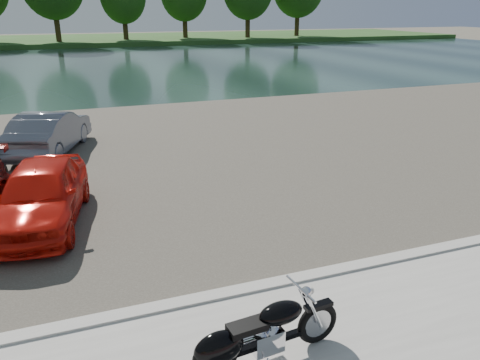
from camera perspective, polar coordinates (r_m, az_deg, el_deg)
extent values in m
cube|color=#A5A29B|center=(8.74, 2.03, -13.09)|extent=(60.00, 0.30, 0.14)
cube|color=#454138|center=(16.71, -9.71, 3.09)|extent=(60.00, 18.00, 0.04)
cube|color=#1B312D|center=(45.09, -17.02, 13.23)|extent=(120.00, 40.00, 0.00)
cube|color=#234318|center=(76.92, -18.86, 15.84)|extent=(120.00, 24.00, 0.60)
cylinder|color=#322512|center=(69.35, -21.49, 17.85)|extent=(0.70, 0.70, 5.85)
cylinder|color=#322512|center=(71.31, -13.84, 18.11)|extent=(0.70, 0.70, 4.50)
cylinder|color=#322512|center=(74.32, -6.74, 18.76)|extent=(0.70, 0.70, 4.95)
cylinder|color=#322512|center=(74.36, 0.94, 19.07)|extent=(0.70, 0.70, 5.40)
cylinder|color=#322512|center=(79.30, 6.99, 19.17)|extent=(0.70, 0.70, 5.85)
torus|color=black|center=(7.41, 9.40, -16.80)|extent=(0.69, 0.18, 0.68)
torus|color=black|center=(6.77, -2.98, -20.67)|extent=(0.69, 0.18, 0.68)
cylinder|color=#B2B2B7|center=(7.41, 9.40, -16.80)|extent=(0.46, 0.10, 0.46)
cylinder|color=#B2B2B7|center=(6.77, -2.98, -20.67)|extent=(0.46, 0.10, 0.46)
cylinder|color=silver|center=(7.10, 9.05, -15.59)|extent=(0.33, 0.08, 0.63)
cylinder|color=silver|center=(7.23, 8.13, -14.79)|extent=(0.33, 0.08, 0.63)
cylinder|color=silver|center=(6.86, 7.40, -13.01)|extent=(0.11, 0.75, 0.04)
sphere|color=silver|center=(6.95, 8.08, -13.35)|extent=(0.17, 0.17, 0.16)
sphere|color=silver|center=(6.98, 8.58, -13.19)|extent=(0.12, 0.12, 0.11)
cube|color=black|center=(7.23, 9.54, -14.84)|extent=(0.46, 0.18, 0.06)
cube|color=black|center=(7.09, 3.55, -19.13)|extent=(1.20, 0.21, 0.08)
cube|color=silver|center=(7.02, 3.19, -18.80)|extent=(0.48, 0.36, 0.34)
cylinder|color=silver|center=(6.94, 3.98, -17.28)|extent=(0.26, 0.20, 0.27)
cylinder|color=silver|center=(6.86, 2.45, -17.75)|extent=(0.26, 0.20, 0.27)
ellipsoid|color=black|center=(6.89, 4.99, -15.85)|extent=(0.71, 0.42, 0.32)
cube|color=black|center=(6.72, 0.89, -17.48)|extent=(0.57, 0.33, 0.10)
ellipsoid|color=black|center=(6.71, -2.58, -19.78)|extent=(0.76, 0.40, 0.50)
cube|color=black|center=(6.74, -2.98, -20.35)|extent=(0.42, 0.22, 0.30)
cylinder|color=silver|center=(7.11, 0.25, -19.57)|extent=(1.10, 0.19, 0.09)
cylinder|color=silver|center=(7.06, 0.26, -19.07)|extent=(1.10, 0.19, 0.09)
imported|color=red|center=(11.88, -23.08, -1.55)|extent=(2.49, 4.61, 1.49)
imported|color=slate|center=(17.79, -22.18, 5.47)|extent=(2.98, 4.77, 1.49)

